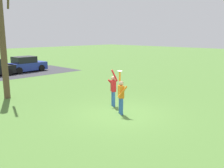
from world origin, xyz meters
name	(u,v)px	position (x,y,z in m)	size (l,w,h in m)	color
ground_plane	(120,113)	(0.00, 0.00, 0.00)	(120.00, 120.00, 0.00)	#4C7533
person_catcher	(121,95)	(-0.06, -0.10, 0.98)	(0.52, 0.59, 2.08)	#3366B7
person_defender	(113,88)	(0.66, 1.11, 0.98)	(0.61, 0.66, 2.04)	#3366B7
frisbee_disc	(120,71)	(0.06, 0.09, 2.09)	(0.25, 0.25, 0.02)	white
parked_car_blue	(25,65)	(3.27, 16.38, 0.73)	(4.20, 2.23, 1.59)	#233893
bare_tree_tall	(2,43)	(-2.68, 6.96, 3.34)	(1.73, 1.89, 7.11)	brown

